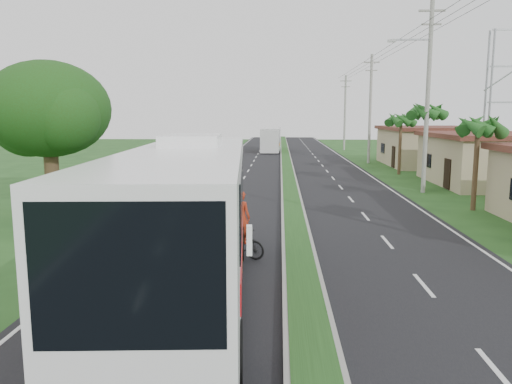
{
  "coord_description": "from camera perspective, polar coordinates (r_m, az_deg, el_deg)",
  "views": [
    {
      "loc": [
        -0.7,
        -14.09,
        4.89
      ],
      "look_at": [
        -1.66,
        5.99,
        1.8
      ],
      "focal_mm": 35.0,
      "sensor_mm": 36.0,
      "label": 1
    }
  ],
  "objects": [
    {
      "name": "utility_pole_d",
      "position": [
        72.68,
        10.13,
        9.02
      ],
      "size": [
        1.6,
        0.28,
        10.5
      ],
      "color": "gray",
      "rests_on": "ground"
    },
    {
      "name": "lane_edge_left",
      "position": [
        34.96,
        -7.18,
        0.63
      ],
      "size": [
        0.12,
        160.0,
        0.01
      ],
      "primitive_type": "cube",
      "color": "silver",
      "rests_on": "ground"
    },
    {
      "name": "utility_pole_c",
      "position": [
        52.9,
        12.92,
        9.36
      ],
      "size": [
        1.6,
        0.28,
        11.0
      ],
      "color": "gray",
      "rests_on": "ground"
    },
    {
      "name": "shop_far",
      "position": [
        52.29,
        19.13,
        5.01
      ],
      "size": [
        8.6,
        11.6,
        3.82
      ],
      "color": "tan",
      "rests_on": "ground"
    },
    {
      "name": "road_asphalt",
      "position": [
        34.44,
        3.87,
        0.57
      ],
      "size": [
        14.0,
        160.0,
        0.02
      ],
      "primitive_type": "cube",
      "color": "black",
      "rests_on": "ground"
    },
    {
      "name": "motorcyclist",
      "position": [
        17.16,
        -1.7,
        -4.81
      ],
      "size": [
        1.81,
        1.17,
        2.37
      ],
      "rotation": [
        0.0,
        0.0,
        -0.42
      ],
      "color": "black",
      "rests_on": "ground"
    },
    {
      "name": "palm_verge_d",
      "position": [
        43.26,
        16.25,
        7.94
      ],
      "size": [
        2.4,
        2.4,
        5.25
      ],
      "color": "#473321",
      "rests_on": "ground"
    },
    {
      "name": "shop_mid",
      "position": [
        39.09,
        24.86,
        3.48
      ],
      "size": [
        7.6,
        10.6,
        3.67
      ],
      "color": "tan",
      "rests_on": "ground"
    },
    {
      "name": "palm_verge_b",
      "position": [
        27.98,
        24.07,
        6.9
      ],
      "size": [
        2.4,
        2.4,
        5.05
      ],
      "color": "#473321",
      "rests_on": "ground"
    },
    {
      "name": "utility_pole_b",
      "position": [
        33.4,
        19.0,
        10.61
      ],
      "size": [
        3.2,
        0.28,
        12.0
      ],
      "color": "gray",
      "rests_on": "ground"
    },
    {
      "name": "coach_bus_main",
      "position": [
        13.28,
        -7.73,
        -2.17
      ],
      "size": [
        3.73,
        13.63,
        4.35
      ],
      "rotation": [
        0.0,
        0.0,
        0.07
      ],
      "color": "white",
      "rests_on": "ground"
    },
    {
      "name": "coach_bus_far",
      "position": [
        68.85,
        1.74,
        6.16
      ],
      "size": [
        2.62,
        11.01,
        3.19
      ],
      "rotation": [
        0.0,
        0.0,
        -0.02
      ],
      "color": "silver",
      "rests_on": "ground"
    },
    {
      "name": "shade_tree",
      "position": [
        26.67,
        -22.86,
        8.36
      ],
      "size": [
        6.3,
        6.0,
        7.54
      ],
      "color": "#473321",
      "rests_on": "ground"
    },
    {
      "name": "median_strip",
      "position": [
        34.43,
        3.87,
        0.72
      ],
      "size": [
        1.2,
        160.0,
        0.18
      ],
      "color": "gray",
      "rests_on": "ground"
    },
    {
      "name": "ground",
      "position": [
        14.93,
        5.35,
        -10.41
      ],
      "size": [
        180.0,
        180.0,
        0.0
      ],
      "primitive_type": "plane",
      "color": "#1E4419",
      "rests_on": "ground"
    },
    {
      "name": "lane_edge_right",
      "position": [
        35.22,
        14.83,
        0.46
      ],
      "size": [
        0.12,
        160.0,
        0.01
      ],
      "primitive_type": "cube",
      "color": "silver",
      "rests_on": "ground"
    },
    {
      "name": "palm_verge_c",
      "position": [
        34.43,
        18.97,
        8.65
      ],
      "size": [
        2.4,
        2.4,
        5.85
      ],
      "color": "#473321",
      "rests_on": "ground"
    }
  ]
}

